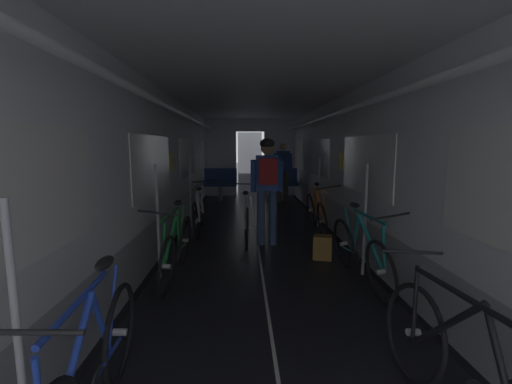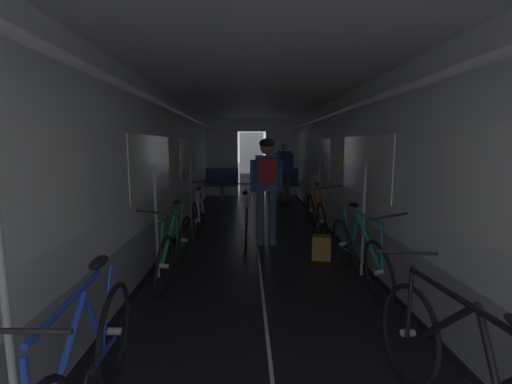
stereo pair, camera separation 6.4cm
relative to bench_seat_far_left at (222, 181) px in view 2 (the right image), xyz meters
name	(u,v)px [view 2 (the right image)]	position (x,y,z in m)	size (l,w,h in m)	color
train_car_shell	(257,140)	(0.90, -4.47, 1.13)	(3.14, 12.34, 2.57)	black
bench_seat_far_left	(222,181)	(0.00, 0.00, 0.00)	(0.98, 0.51, 0.95)	gray
bench_seat_far_right	(283,181)	(1.80, 0.00, 0.00)	(0.98, 0.51, 0.95)	gray
bicycle_teal	(359,252)	(2.04, -6.24, -0.19)	(0.48, 1.70, 0.96)	black
bicycle_orange	(317,213)	(2.03, -3.86, -0.19)	(0.44, 1.69, 0.96)	black
bicycle_black	(462,376)	(1.89, -8.41, -0.19)	(0.46, 1.69, 0.95)	black
bicycle_blue	(84,372)	(-0.17, -8.32, -0.18)	(0.44, 1.69, 0.94)	black
bicycle_white	(199,212)	(-0.16, -3.81, -0.19)	(0.44, 1.69, 0.95)	black
bicycle_green	(175,247)	(-0.15, -5.99, -0.19)	(0.44, 1.69, 0.95)	black
person_cyclist_aisle	(267,180)	(1.05, -4.64, 0.50)	(0.53, 0.39, 1.73)	#384C75
bicycle_silver_in_aisle	(246,219)	(0.72, -4.38, -0.18)	(0.44, 1.69, 0.94)	black
person_standing_near_bench	(284,168)	(1.80, -0.38, 0.41)	(0.53, 0.23, 1.69)	brown
backpack_on_floor	(322,247)	(1.80, -5.36, -0.40)	(0.26, 0.20, 0.34)	olive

